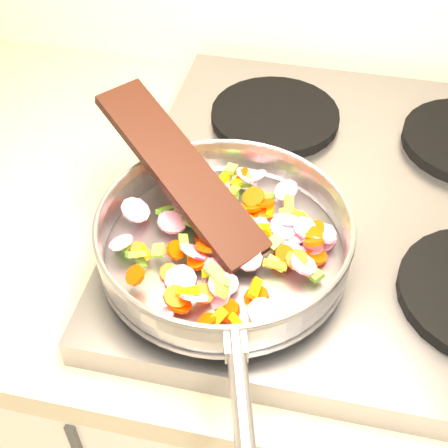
# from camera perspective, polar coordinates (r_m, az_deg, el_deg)

# --- Properties ---
(cooktop) EXTENTS (0.60, 0.60, 0.04)m
(cooktop) POSITION_cam_1_polar(r_m,az_deg,el_deg) (0.85, 12.41, 1.48)
(cooktop) COLOR #939399
(cooktop) RESTS_ON counter_top
(grate_fl) EXTENTS (0.19, 0.19, 0.02)m
(grate_fl) POSITION_cam_1_polar(r_m,az_deg,el_deg) (0.74, 1.21, -2.70)
(grate_fl) COLOR black
(grate_fl) RESTS_ON cooktop
(grate_bl) EXTENTS (0.19, 0.19, 0.02)m
(grate_bl) POSITION_cam_1_polar(r_m,az_deg,el_deg) (0.94, 4.68, 9.82)
(grate_bl) COLOR black
(grate_bl) RESTS_ON cooktop
(saute_pan) EXTENTS (0.33, 0.49, 0.06)m
(saute_pan) POSITION_cam_1_polar(r_m,az_deg,el_deg) (0.70, 0.01, -1.18)
(saute_pan) COLOR #9E9EA5
(saute_pan) RESTS_ON grate_fl
(vegetable_heap) EXTENTS (0.26, 0.26, 0.05)m
(vegetable_heap) POSITION_cam_1_polar(r_m,az_deg,el_deg) (0.71, 1.13, -1.46)
(vegetable_heap) COLOR #6AAF2F
(vegetable_heap) RESTS_ON saute_pan
(wooden_spatula) EXTENTS (0.24, 0.21, 0.10)m
(wooden_spatula) POSITION_cam_1_polar(r_m,az_deg,el_deg) (0.73, -3.99, 4.89)
(wooden_spatula) COLOR black
(wooden_spatula) RESTS_ON saute_pan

